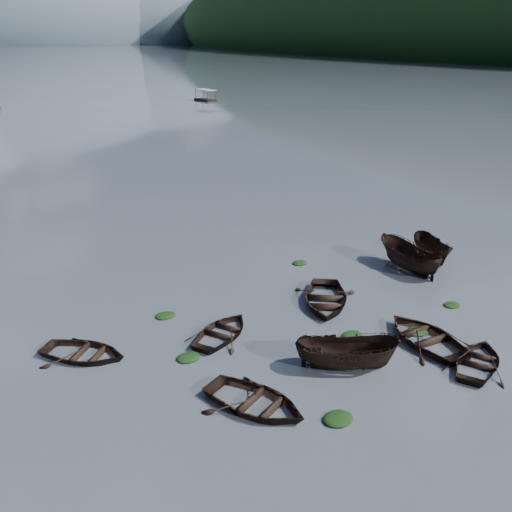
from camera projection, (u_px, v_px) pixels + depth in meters
ground_plane at (406, 394)px, 23.23m from camera, size 2400.00×2400.00×0.00m
haze_mtn_c at (22, 43)px, 809.79m from camera, size 520.00×520.00×260.00m
haze_mtn_d at (142, 42)px, 895.39m from camera, size 520.00×520.00×220.00m
rowboat_0 at (255, 407)px, 22.40m from camera, size 4.73×5.32×0.91m
rowboat_1 at (223, 336)px, 27.69m from camera, size 4.76×4.37×0.81m
rowboat_2 at (346, 368)px, 25.05m from camera, size 4.72×3.90×1.75m
rowboat_3 at (425, 342)px, 27.12m from camera, size 3.62×4.86×0.97m
rowboat_4 at (478, 365)px, 25.23m from camera, size 4.68×4.25×0.79m
rowboat_5 at (431, 258)px, 37.15m from camera, size 3.07×4.52×1.63m
rowboat_6 at (84, 357)px, 25.88m from camera, size 4.88×4.88×0.83m
rowboat_7 at (325, 304)px, 30.95m from camera, size 5.69×5.99×1.01m
rowboat_8 at (407, 270)px, 35.41m from camera, size 2.02×5.01×1.91m
weed_clump_0 at (338, 420)px, 21.66m from camera, size 1.23×1.01×0.27m
weed_clump_1 at (348, 367)px, 25.11m from camera, size 0.93×0.74×0.20m
weed_clump_2 at (352, 337)px, 27.62m from camera, size 1.11×0.89×0.24m
weed_clump_3 at (452, 306)px, 30.73m from camera, size 0.93×0.79×0.21m
weed_clump_4 at (417, 332)px, 28.00m from camera, size 1.18×0.94×0.24m
weed_clump_5 at (165, 316)px, 29.58m from camera, size 1.07×0.86×0.23m
weed_clump_6 at (188, 359)px, 25.75m from camera, size 1.09×0.91×0.23m
weed_clump_7 at (300, 264)px, 36.32m from camera, size 1.01×0.81×0.22m
pontoon_right at (206, 101)px, 122.73m from camera, size 2.96×6.06×2.25m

